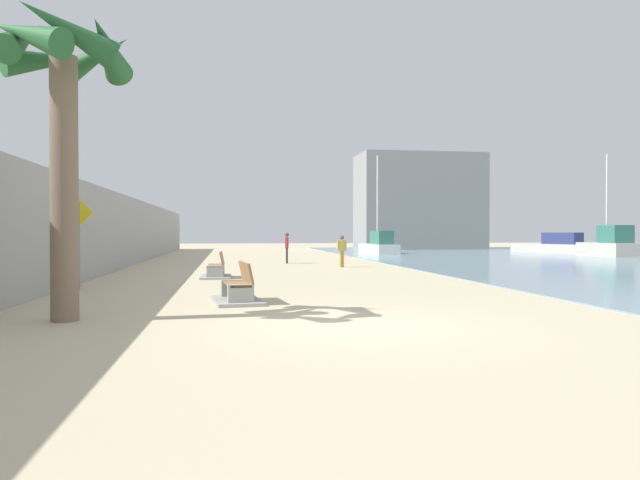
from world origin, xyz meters
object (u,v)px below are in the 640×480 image
object	(u,v)px
person_walking	(342,249)
boat_far_left	(610,245)
pedestrian_sign	(79,233)
palm_tree	(63,87)
person_standing	(287,245)
bench_far	(217,271)
bench_near	(238,293)
boat_outer	(379,245)
boat_distant	(554,246)

from	to	relation	value
person_walking	boat_far_left	distance (m)	22.37
boat_far_left	pedestrian_sign	bearing A→B (deg)	-147.96
palm_tree	person_standing	bearing A→B (deg)	72.80
bench_far	person_walking	xyz separation A→B (m)	(5.88, 5.84, 0.65)
bench_near	boat_far_left	world-z (taller)	boat_far_left
bench_near	person_standing	distance (m)	17.87
bench_far	boat_outer	size ratio (longest dim) A/B	0.28
palm_tree	boat_far_left	xyz separation A→B (m)	(29.06, 25.32, -3.66)
bench_near	boat_far_left	xyz separation A→B (m)	(25.70, 22.74, 0.59)
person_walking	pedestrian_sign	distance (m)	14.03
bench_near	pedestrian_sign	bearing A→B (deg)	140.63
person_standing	boat_outer	size ratio (longest dim) A/B	0.22
palm_tree	pedestrian_sign	distance (m)	7.06
bench_far	person_walking	distance (m)	8.32
boat_outer	pedestrian_sign	xyz separation A→B (m)	(-15.98, -26.73, 0.98)
palm_tree	person_walking	world-z (taller)	palm_tree
boat_far_left	palm_tree	bearing A→B (deg)	-138.93
bench_near	pedestrian_sign	xyz separation A→B (m)	(-4.60, 3.77, 1.45)
bench_far	boat_distant	distance (m)	33.60
pedestrian_sign	palm_tree	bearing A→B (deg)	-78.94
bench_far	boat_distant	bearing A→B (deg)	39.33
bench_near	person_walking	world-z (taller)	person_walking
person_standing	boat_distant	xyz separation A→B (m)	(22.41, 11.61, -0.35)
person_standing	boat_distant	distance (m)	25.24
bench_near	person_standing	world-z (taller)	person_standing
person_walking	boat_distant	bearing A→B (deg)	37.54
palm_tree	person_standing	size ratio (longest dim) A/B	3.68
bench_far	boat_far_left	size ratio (longest dim) A/B	0.30
person_walking	boat_distant	world-z (taller)	boat_distant
bench_near	person_walking	bearing A→B (deg)	69.29
person_standing	boat_distant	size ratio (longest dim) A/B	0.23
person_standing	boat_far_left	bearing A→B (deg)	12.66
boat_outer	person_standing	bearing A→B (deg)	-123.34
boat_distant	boat_outer	size ratio (longest dim) A/B	0.94
bench_far	boat_far_left	bearing A→B (deg)	29.31
palm_tree	boat_outer	world-z (taller)	boat_outer
boat_distant	pedestrian_sign	world-z (taller)	pedestrian_sign
person_standing	boat_far_left	size ratio (longest dim) A/B	0.24
palm_tree	bench_near	xyz separation A→B (m)	(3.36, 2.59, -4.26)
palm_tree	boat_far_left	distance (m)	38.72
person_walking	boat_outer	world-z (taller)	boat_outer
person_walking	boat_far_left	xyz separation A→B (m)	(20.49, 8.96, -0.06)
bench_far	pedestrian_sign	bearing A→B (deg)	-133.38
boat_far_left	boat_outer	xyz separation A→B (m)	(-14.32, 7.77, -0.12)
bench_near	boat_distant	xyz separation A→B (m)	(25.31, 29.22, 0.39)
boat_outer	bench_near	bearing A→B (deg)	-110.46
bench_far	person_walking	world-z (taller)	person_walking
bench_far	boat_far_left	world-z (taller)	boat_far_left
palm_tree	person_walking	distance (m)	18.81
bench_near	person_walking	distance (m)	14.74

